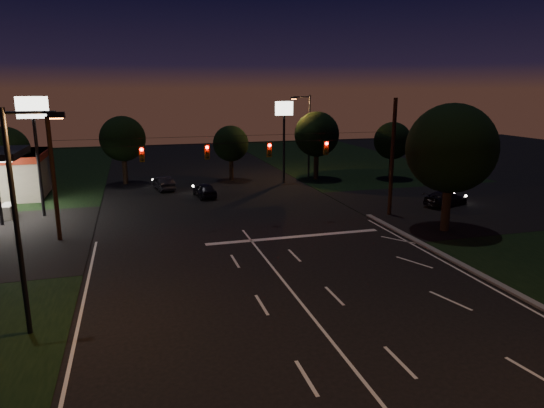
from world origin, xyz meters
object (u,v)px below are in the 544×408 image
object	(u,v)px
tree_right_near	(450,149)
car_oncoming_a	(205,190)
car_oncoming_b	(164,183)
car_cross	(446,198)
utility_pole_right	(389,215)

from	to	relation	value
tree_right_near	car_oncoming_a	size ratio (longest dim) A/B	2.29
car_oncoming_a	car_oncoming_b	distance (m)	5.49
car_oncoming_b	car_cross	size ratio (longest dim) A/B	0.90
car_cross	car_oncoming_a	bearing A→B (deg)	45.01
utility_pole_right	car_cross	bearing A→B (deg)	13.04
car_oncoming_a	tree_right_near	bearing A→B (deg)	127.11
car_cross	utility_pole_right	bearing A→B (deg)	83.24
car_oncoming_a	car_cross	xyz separation A→B (m)	(19.09, -8.98, -0.01)
tree_right_near	utility_pole_right	bearing A→B (deg)	107.53
car_oncoming_b	car_cross	distance (m)	26.12
tree_right_near	car_oncoming_b	bearing A→B (deg)	132.50
car_cross	car_oncoming_b	bearing A→B (deg)	39.58
car_oncoming_b	car_cross	xyz separation A→B (m)	(22.48, -13.31, -0.02)
car_oncoming_a	car_oncoming_b	xyz separation A→B (m)	(-3.39, 4.33, 0.01)
tree_right_near	car_oncoming_b	size ratio (longest dim) A/B	2.20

